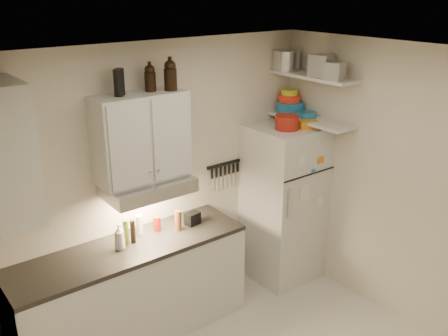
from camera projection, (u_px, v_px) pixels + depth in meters
ceiling at (280, 58)px, 3.13m from camera, size 3.20×3.00×0.02m
back_wall at (164, 181)px, 4.71m from camera, size 3.20×0.02×2.60m
left_wall at (51, 332)px, 2.66m from camera, size 0.02×3.00×2.60m
right_wall at (404, 190)px, 4.50m from camera, size 0.02×3.00×2.60m
base_cabinet at (133, 294)px, 4.46m from camera, size 2.10×0.60×0.88m
countertop at (129, 249)px, 4.30m from camera, size 2.10×0.62×0.04m
upper_cabinet at (141, 137)px, 4.22m from camera, size 0.80×0.33×0.75m
side_cabinet at (4, 153)px, 3.43m from camera, size 0.33×0.55×1.00m
range_hood at (148, 187)px, 4.32m from camera, size 0.76×0.46×0.12m
fridge at (283, 203)px, 5.32m from camera, size 0.70×0.68×1.70m
shelf_hi at (314, 76)px, 4.86m from camera, size 0.30×0.95×0.03m
shelf_lo at (311, 120)px, 5.01m from camera, size 0.30×0.95×0.03m
knife_strip at (224, 164)px, 5.08m from camera, size 0.42×0.02×0.03m
dutch_oven at (287, 122)px, 4.89m from camera, size 0.31×0.31×0.14m
book_stack at (306, 123)px, 4.97m from camera, size 0.26×0.28×0.08m
spice_jar at (296, 123)px, 4.92m from camera, size 0.07×0.07×0.11m
stock_pot at (286, 60)px, 5.07m from camera, size 0.28×0.28×0.20m
tin_a at (321, 65)px, 4.73m from camera, size 0.25×0.24×0.21m
tin_b at (335, 71)px, 4.56m from camera, size 0.20×0.20×0.16m
bowl_teal at (290, 107)px, 5.22m from camera, size 0.29×0.29×0.11m
bowl_orange at (289, 98)px, 5.21m from camera, size 0.23×0.23×0.07m
bowl_yellow at (289, 92)px, 5.19m from camera, size 0.18×0.18×0.06m
plates at (306, 115)px, 5.05m from camera, size 0.22×0.22×0.05m
growler_a at (150, 78)px, 4.13m from camera, size 0.11×0.11×0.23m
growler_b at (170, 75)px, 4.17m from camera, size 0.13×0.13×0.26m
thermos_a at (120, 82)px, 4.00m from camera, size 0.08×0.08×0.21m
thermos_b at (118, 83)px, 3.95m from camera, size 0.10×0.10×0.21m
soap_bottle at (119, 235)px, 4.21m from camera, size 0.12×0.12×0.26m
pepper_mill at (178, 221)px, 4.55m from camera, size 0.07×0.07×0.19m
oil_bottle at (126, 232)px, 4.29m from camera, size 0.05×0.05×0.23m
vinegar_bottle at (133, 231)px, 4.33m from camera, size 0.05×0.05×0.21m
clear_bottle at (139, 225)px, 4.48m from camera, size 0.08×0.08×0.18m
red_jar at (157, 224)px, 4.55m from camera, size 0.09×0.09×0.14m
caddy at (192, 218)px, 4.68m from camera, size 0.15×0.12×0.12m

